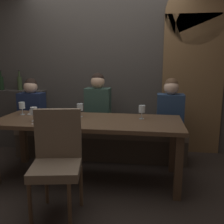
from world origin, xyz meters
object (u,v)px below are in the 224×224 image
Objects in this scene: wine_glass_far_right at (142,110)px; espresso_cup at (32,112)px; diner_bearded at (98,102)px; diner_redhead at (32,104)px; chair_near_side at (57,155)px; wine_glass_far_left at (22,106)px; wine_bottle_pale_label at (20,83)px; dining_table at (88,127)px; diner_far_end at (170,107)px; wine_glass_center_front at (80,107)px; wine_glass_near_left at (34,112)px; wine_bottle_dark_red at (1,83)px; fork_on_table at (37,122)px; dessert_plate at (49,122)px; banquette_bench at (100,142)px.

wine_glass_far_right is 1.43m from espresso_cup.
diner_redhead is at bearing -177.16° from diner_bearded.
wine_glass_far_left is (-0.79, 0.88, 0.29)m from chair_near_side.
diner_redhead is at bearing -45.34° from wine_bottle_pale_label.
dining_table is 18.33× the size of espresso_cup.
chair_near_side reaches higher than dining_table.
diner_redhead is 2.04m from diner_far_end.
wine_glass_center_front reaches higher than dining_table.
wine_glass_center_front is at bearing 34.12° from wine_glass_near_left.
diner_bearded is at bearing 138.18° from wine_glass_far_right.
wine_bottle_pale_label reaches higher than diner_redhead.
diner_far_end is 6.23× the size of espresso_cup.
chair_near_side is 3.01× the size of wine_bottle_dark_red.
dining_table is 13.41× the size of wine_glass_far_left.
diner_redhead reaches higher than fork_on_table.
dining_table is 0.47m from dessert_plate.
fork_on_table is at bearing -48.32° from wine_glass_near_left.
diner_far_end reaches higher than wine_glass_center_front.
chair_near_side is at bearing -56.82° from diner_redhead.
wine_glass_far_right is (0.66, -0.59, 0.02)m from diner_bearded.
wine_bottle_pale_label is at bearing 138.69° from fork_on_table.
diner_far_end is 4.56× the size of wine_glass_far_left.
diner_bearded is at bearing 135.99° from banquette_bench.
fork_on_table is at bearing -45.94° from wine_glass_far_left.
fork_on_table is (-0.41, 0.49, 0.18)m from chair_near_side.
dessert_plate is at bearing -112.39° from banquette_bench.
wine_bottle_dark_red is (-1.73, 0.33, 0.84)m from banquette_bench.
wine_bottle_pale_label reaches higher than diner_bearded.
wine_glass_far_right is at bearing 12.56° from dining_table.
wine_bottle_dark_red is 2.72× the size of espresso_cup.
banquette_bench is 13.16× the size of dessert_plate.
dining_table is 0.95m from wine_glass_far_left.
wine_bottle_dark_red reaches higher than dessert_plate.
wine_bottle_dark_red reaches higher than dining_table.
banquette_bench is 2.55× the size of chair_near_side.
wine_glass_far_right is 1.37× the size of espresso_cup.
wine_glass_center_front is 1.37× the size of espresso_cup.
wine_glass_near_left is 0.24m from dessert_plate.
diner_redhead reaches higher than dining_table.
dessert_plate is (-0.39, -0.25, 0.10)m from dining_table.
dining_table reaches higher than banquette_bench.
banquette_bench is at bearing 178.34° from diner_far_end.
wine_glass_far_left is 1.00× the size of wine_glass_far_right.
dining_table is 0.82m from banquette_bench.
chair_near_side is at bearing -35.31° from fork_on_table.
wine_glass_center_front is at bearing -155.33° from diner_far_end.
wine_glass_far_left is 0.86× the size of dessert_plate.
wine_glass_far_right is at bearing 32.37° from fork_on_table.
wine_bottle_pale_label reaches higher than dining_table.
wine_glass_near_left is at bearing -46.60° from wine_bottle_dark_red.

